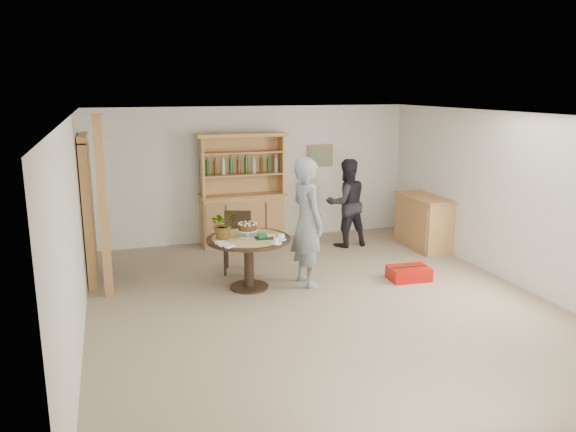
# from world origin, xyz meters

# --- Properties ---
(ground) EXTENTS (7.00, 7.00, 0.00)m
(ground) POSITION_xyz_m (0.00, 0.00, 0.00)
(ground) COLOR tan
(ground) RESTS_ON ground
(room_shell) EXTENTS (6.04, 7.04, 2.52)m
(room_shell) POSITION_xyz_m (0.00, 0.01, 1.74)
(room_shell) COLOR white
(room_shell) RESTS_ON ground
(doorway) EXTENTS (0.13, 1.10, 2.18)m
(doorway) POSITION_xyz_m (-2.93, 2.00, 1.11)
(doorway) COLOR black
(doorway) RESTS_ON ground
(pine_post) EXTENTS (0.12, 0.12, 2.50)m
(pine_post) POSITION_xyz_m (-2.70, 1.20, 1.25)
(pine_post) COLOR #BA7E4E
(pine_post) RESTS_ON ground
(hutch) EXTENTS (1.62, 0.54, 2.04)m
(hutch) POSITION_xyz_m (-0.30, 3.24, 0.69)
(hutch) COLOR tan
(hutch) RESTS_ON ground
(sideboard) EXTENTS (0.54, 1.26, 0.94)m
(sideboard) POSITION_xyz_m (2.74, 2.00, 0.47)
(sideboard) COLOR tan
(sideboard) RESTS_ON ground
(dining_table) EXTENTS (1.20, 1.20, 0.76)m
(dining_table) POSITION_xyz_m (-0.76, 0.90, 0.60)
(dining_table) COLOR black
(dining_table) RESTS_ON ground
(dining_chair) EXTENTS (0.52, 0.52, 0.95)m
(dining_chair) POSITION_xyz_m (-0.74, 1.72, 0.54)
(dining_chair) COLOR black
(dining_chair) RESTS_ON ground
(birthday_cake) EXTENTS (0.30, 0.30, 0.20)m
(birthday_cake) POSITION_xyz_m (-0.76, 0.95, 0.88)
(birthday_cake) COLOR white
(birthday_cake) RESTS_ON dining_table
(flower_vase) EXTENTS (0.47, 0.44, 0.42)m
(flower_vase) POSITION_xyz_m (-1.11, 0.95, 0.97)
(flower_vase) COLOR #3F7233
(flower_vase) RESTS_ON dining_table
(gift_tray) EXTENTS (0.30, 0.20, 0.08)m
(gift_tray) POSITION_xyz_m (-0.55, 0.77, 0.79)
(gift_tray) COLOR black
(gift_tray) RESTS_ON dining_table
(coffee_cup_a) EXTENTS (0.15, 0.15, 0.09)m
(coffee_cup_a) POSITION_xyz_m (-0.36, 0.62, 0.80)
(coffee_cup_a) COLOR white
(coffee_cup_a) RESTS_ON dining_table
(coffee_cup_b) EXTENTS (0.15, 0.15, 0.08)m
(coffee_cup_b) POSITION_xyz_m (-0.48, 0.45, 0.79)
(coffee_cup_b) COLOR white
(coffee_cup_b) RESTS_ON dining_table
(napkins) EXTENTS (0.24, 0.33, 0.03)m
(napkins) POSITION_xyz_m (-1.17, 0.58, 0.77)
(napkins) COLOR white
(napkins) RESTS_ON dining_table
(teen_boy) EXTENTS (0.54, 0.74, 1.88)m
(teen_boy) POSITION_xyz_m (0.09, 0.80, 0.94)
(teen_boy) COLOR gray
(teen_boy) RESTS_ON ground
(adult_person) EXTENTS (0.81, 0.65, 1.60)m
(adult_person) POSITION_xyz_m (1.45, 2.51, 0.80)
(adult_person) COLOR black
(adult_person) RESTS_ON ground
(red_suitcase) EXTENTS (0.63, 0.44, 0.21)m
(red_suitcase) POSITION_xyz_m (1.61, 0.50, 0.10)
(red_suitcase) COLOR red
(red_suitcase) RESTS_ON ground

